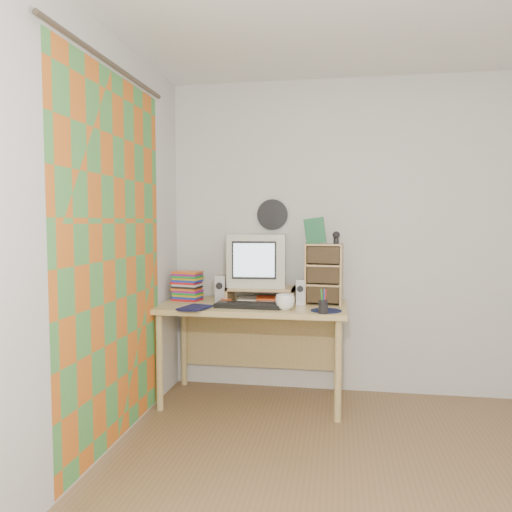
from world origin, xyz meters
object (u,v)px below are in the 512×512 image
(cd_rack, at_px, (324,274))
(mug, at_px, (285,302))
(desk, at_px, (254,320))
(crt_monitor, at_px, (258,260))
(dvd_stack, at_px, (187,282))
(diary, at_px, (185,305))
(keyboard, at_px, (248,305))

(cd_rack, bearing_deg, mug, -127.84)
(desk, distance_m, cd_rack, 0.64)
(crt_monitor, relative_size, cd_rack, 0.93)
(dvd_stack, distance_m, diary, 0.40)
(keyboard, bearing_deg, dvd_stack, 156.92)
(keyboard, height_order, cd_rack, cd_rack)
(keyboard, distance_m, diary, 0.46)
(crt_monitor, height_order, cd_rack, crt_monitor)
(mug, bearing_deg, dvd_stack, 159.74)
(dvd_stack, xyz_separation_m, cd_rack, (1.08, -0.02, 0.08))
(crt_monitor, height_order, diary, crt_monitor)
(crt_monitor, distance_m, dvd_stack, 0.59)
(crt_monitor, relative_size, mug, 3.13)
(mug, bearing_deg, cd_rack, 46.92)
(mug, relative_size, diary, 0.64)
(keyboard, relative_size, mug, 3.51)
(diary, bearing_deg, crt_monitor, 55.50)
(diary, bearing_deg, desk, 49.55)
(cd_rack, distance_m, diary, 1.06)
(crt_monitor, bearing_deg, mug, -58.26)
(cd_rack, relative_size, mug, 3.35)
(cd_rack, bearing_deg, desk, -172.23)
(crt_monitor, bearing_deg, desk, -101.35)
(crt_monitor, height_order, mug, crt_monitor)
(keyboard, distance_m, dvd_stack, 0.61)
(keyboard, height_order, dvd_stack, dvd_stack)
(desk, height_order, mug, mug)
(desk, bearing_deg, diary, -144.34)
(desk, distance_m, dvd_stack, 0.62)
(crt_monitor, xyz_separation_m, dvd_stack, (-0.56, -0.04, -0.17))
(mug, bearing_deg, keyboard, 170.81)
(crt_monitor, bearing_deg, dvd_stack, 179.95)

